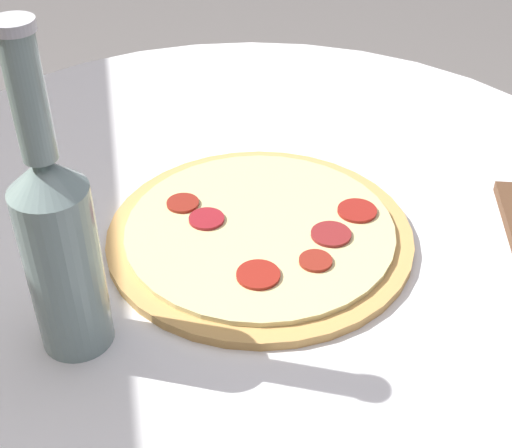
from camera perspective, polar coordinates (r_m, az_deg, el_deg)
table at (r=0.91m, az=-0.45°, el=-7.33°), size 0.94×0.94×0.74m
pizza at (r=0.75m, az=0.04°, el=-0.75°), size 0.32×0.32×0.02m
beer_bottle at (r=0.60m, az=-15.46°, el=-1.50°), size 0.06×0.06×0.30m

